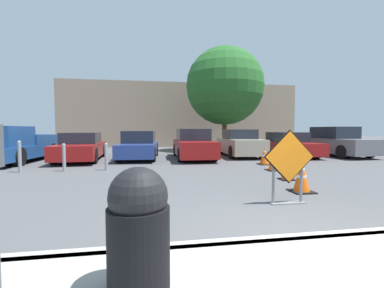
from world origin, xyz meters
name	(u,v)px	position (x,y,z in m)	size (l,w,h in m)	color
ground_plane	(187,159)	(0.00, 10.00, 0.00)	(96.00, 96.00, 0.00)	#4C4C4F
curb_lip	(299,242)	(0.00, 0.00, 0.07)	(29.70, 0.20, 0.14)	#999993
road_closed_sign	(289,163)	(0.86, 1.77, 0.80)	(1.05, 0.20, 1.46)	black
traffic_cone_nearest	(302,177)	(1.68, 2.61, 0.35)	(0.51, 0.51, 0.73)	black
traffic_cone_second	(287,170)	(2.11, 4.03, 0.29)	(0.41, 0.41, 0.59)	black
traffic_cone_third	(273,162)	(2.53, 5.70, 0.29)	(0.47, 0.47, 0.61)	black
traffic_cone_fourth	(265,156)	(2.91, 7.25, 0.36)	(0.52, 0.52, 0.74)	black
pickup_truck	(13,146)	(-7.83, 9.59, 0.72)	(2.13, 5.19, 1.61)	navy
parked_car_nearest	(81,147)	(-5.11, 10.12, 0.63)	(2.03, 4.77, 1.32)	maroon
parked_car_second	(139,146)	(-2.40, 10.42, 0.65)	(2.02, 4.59, 1.40)	navy
parked_car_third	(193,145)	(0.31, 10.00, 0.70)	(1.86, 4.65, 1.50)	maroon
parked_car_fourth	(240,144)	(3.02, 10.63, 0.70)	(1.92, 4.15, 1.48)	#A39984
parked_car_fifth	(287,145)	(5.73, 10.40, 0.61)	(1.92, 4.56, 1.33)	maroon
parked_car_sixth	(335,142)	(8.44, 10.09, 0.75)	(2.05, 4.64, 1.63)	slate
trash_bin	(139,228)	(-1.92, -0.75, 0.65)	(0.52, 0.52, 1.02)	black
bollard_nearest	(106,156)	(-3.41, 6.71, 0.52)	(0.12, 0.12, 0.99)	gray
bollard_second	(64,157)	(-4.83, 6.71, 0.52)	(0.12, 0.12, 0.99)	gray
bollard_third	(20,156)	(-6.26, 6.71, 0.57)	(0.12, 0.12, 1.09)	gray
building_facade_backdrop	(180,116)	(1.00, 21.60, 2.77)	(20.67, 5.00, 5.53)	gray
street_tree_behind_lot	(225,86)	(3.28, 14.47, 4.47)	(5.35, 5.35, 7.15)	#513823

